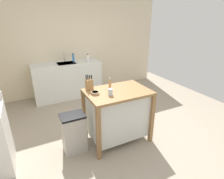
# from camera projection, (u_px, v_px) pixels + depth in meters

# --- Properties ---
(ground_plane) EXTENTS (5.97, 5.97, 0.00)m
(ground_plane) POSITION_uv_depth(u_px,v_px,m) (117.00, 137.00, 3.22)
(ground_plane) COLOR gray
(ground_plane) RESTS_ON ground
(wall_back) EXTENTS (4.93, 0.10, 2.60)m
(wall_back) POSITION_uv_depth(u_px,v_px,m) (73.00, 44.00, 4.80)
(wall_back) COLOR beige
(wall_back) RESTS_ON ground
(kitchen_island) EXTENTS (1.00, 0.69, 0.90)m
(kitchen_island) POSITION_uv_depth(u_px,v_px,m) (117.00, 113.00, 3.01)
(kitchen_island) COLOR olive
(kitchen_island) RESTS_ON ground
(knife_block) EXTENTS (0.11, 0.09, 0.25)m
(knife_block) POSITION_uv_depth(u_px,v_px,m) (89.00, 84.00, 2.87)
(knife_block) COLOR #AD7F4C
(knife_block) RESTS_ON kitchen_island
(bowl_stoneware_deep) EXTENTS (0.13, 0.13, 0.04)m
(bowl_stoneware_deep) POSITION_uv_depth(u_px,v_px,m) (95.00, 93.00, 2.73)
(bowl_stoneware_deep) COLOR tan
(bowl_stoneware_deep) RESTS_ON kitchen_island
(drinking_cup) EXTENTS (0.07, 0.07, 0.10)m
(drinking_cup) POSITION_uv_depth(u_px,v_px,m) (110.00, 92.00, 2.68)
(drinking_cup) COLOR silver
(drinking_cup) RESTS_ON kitchen_island
(pepper_grinder) EXTENTS (0.04, 0.04, 0.19)m
(pepper_grinder) POSITION_uv_depth(u_px,v_px,m) (110.00, 84.00, 2.91)
(pepper_grinder) COLOR tan
(pepper_grinder) RESTS_ON kitchen_island
(trash_bin) EXTENTS (0.36, 0.28, 0.63)m
(trash_bin) POSITION_uv_depth(u_px,v_px,m) (74.00, 133.00, 2.80)
(trash_bin) COLOR #B7B2A8
(trash_bin) RESTS_ON ground
(sink_counter) EXTENTS (1.69, 0.60, 0.91)m
(sink_counter) POSITION_uv_depth(u_px,v_px,m) (68.00, 80.00, 4.69)
(sink_counter) COLOR silver
(sink_counter) RESTS_ON ground
(sink_faucet) EXTENTS (0.02, 0.02, 0.22)m
(sink_faucet) POSITION_uv_depth(u_px,v_px,m) (64.00, 57.00, 4.60)
(sink_faucet) COLOR #B7BCC1
(sink_faucet) RESTS_ON sink_counter
(bottle_dish_soap) EXTENTS (0.05, 0.05, 0.20)m
(bottle_dish_soap) POSITION_uv_depth(u_px,v_px,m) (88.00, 58.00, 4.64)
(bottle_dish_soap) COLOR white
(bottle_dish_soap) RESTS_ON sink_counter
(bottle_hand_soap) EXTENTS (0.05, 0.05, 0.23)m
(bottle_hand_soap) POSITION_uv_depth(u_px,v_px,m) (73.00, 58.00, 4.55)
(bottle_hand_soap) COLOR blue
(bottle_hand_soap) RESTS_ON sink_counter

